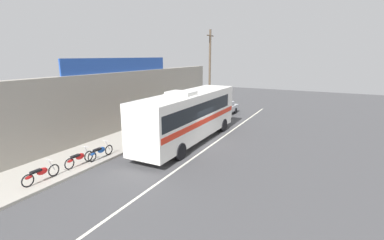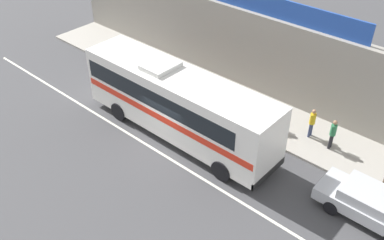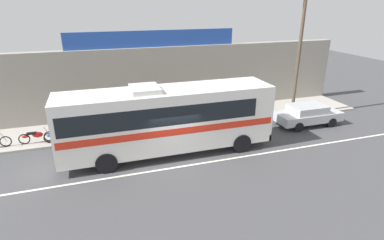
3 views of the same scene
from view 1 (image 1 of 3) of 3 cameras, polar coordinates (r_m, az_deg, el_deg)
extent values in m
plane|color=#444447|center=(19.52, 1.94, -4.88)|extent=(70.00, 70.00, 0.00)
cube|color=#A8A399|center=(22.14, -10.31, -2.70)|extent=(30.00, 3.60, 0.14)
cube|color=gray|center=(22.99, -14.81, 3.62)|extent=(30.00, 0.70, 4.80)
cube|color=#234CAD|center=(23.16, -14.23, 11.07)|extent=(11.56, 0.12, 1.10)
cube|color=silver|center=(19.21, 4.10, -5.20)|extent=(30.00, 0.14, 0.01)
cube|color=white|center=(19.34, -0.63, 1.08)|extent=(11.11, 2.49, 3.10)
cube|color=black|center=(18.85, -1.27, 2.46)|extent=(9.78, 2.51, 0.96)
cube|color=red|center=(19.41, -0.63, 0.21)|extent=(10.89, 2.51, 0.36)
cube|color=black|center=(24.20, 5.55, 4.57)|extent=(0.04, 2.24, 1.40)
cube|color=black|center=(24.53, 5.45, 0.36)|extent=(0.12, 2.49, 0.36)
cube|color=silver|center=(18.10, -2.31, 5.59)|extent=(1.40, 1.74, 0.24)
cylinder|color=black|center=(23.47, 1.23, -0.43)|extent=(1.04, 0.32, 1.04)
cylinder|color=black|center=(22.57, 6.50, -1.07)|extent=(1.04, 0.32, 1.04)
cylinder|color=black|center=(17.61, -9.10, -5.30)|extent=(1.04, 0.32, 1.04)
cylinder|color=black|center=(16.40, -2.54, -6.55)|extent=(1.04, 0.32, 1.04)
cube|color=#B7BABF|center=(28.79, 6.60, 2.24)|extent=(4.39, 1.81, 0.56)
cube|color=#B7BABF|center=(28.60, 6.55, 3.22)|extent=(2.28, 1.63, 0.48)
cube|color=black|center=(29.39, 7.14, 3.41)|extent=(0.21, 1.52, 0.34)
cylinder|color=black|center=(30.31, 5.93, 2.23)|extent=(0.62, 0.20, 0.62)
cylinder|color=black|center=(29.74, 9.00, 1.93)|extent=(0.62, 0.20, 0.62)
cylinder|color=black|center=(28.01, 4.01, 1.35)|extent=(0.62, 0.20, 0.62)
cylinder|color=black|center=(27.39, 7.29, 1.01)|extent=(0.62, 0.20, 0.62)
cylinder|color=brown|center=(28.88, 3.71, 9.89)|extent=(0.22, 0.22, 8.49)
cylinder|color=brown|center=(28.89, 3.82, 17.12)|extent=(1.60, 0.10, 0.10)
torus|color=black|center=(17.63, -16.92, -5.95)|extent=(0.62, 0.06, 0.62)
torus|color=black|center=(16.77, -20.08, -7.18)|extent=(0.62, 0.06, 0.62)
cylinder|color=silver|center=(17.48, -17.17, -5.09)|extent=(0.34, 0.04, 0.65)
cylinder|color=silver|center=(17.32, -17.47, -4.17)|extent=(0.03, 0.56, 0.03)
ellipsoid|color=#1E51B2|center=(17.18, -18.35, -5.92)|extent=(0.56, 0.22, 0.34)
cube|color=black|center=(16.94, -19.11, -5.82)|extent=(0.52, 0.20, 0.10)
ellipsoid|color=#1E51B2|center=(16.76, -19.97, -6.67)|extent=(0.36, 0.14, 0.16)
torus|color=black|center=(16.94, -20.70, -7.04)|extent=(0.62, 0.06, 0.62)
torus|color=black|center=(16.17, -24.15, -8.33)|extent=(0.62, 0.06, 0.62)
cylinder|color=silver|center=(16.79, -20.99, -6.15)|extent=(0.34, 0.04, 0.65)
cylinder|color=silver|center=(16.63, -21.34, -5.20)|extent=(0.03, 0.56, 0.03)
ellipsoid|color=red|center=(16.52, -22.27, -7.02)|extent=(0.56, 0.22, 0.34)
cube|color=black|center=(16.30, -23.11, -6.92)|extent=(0.52, 0.20, 0.10)
ellipsoid|color=red|center=(16.15, -24.03, -7.80)|extent=(0.36, 0.14, 0.16)
torus|color=black|center=(15.65, -26.81, -9.31)|extent=(0.62, 0.06, 0.62)
torus|color=black|center=(14.99, -31.00, -10.79)|extent=(0.62, 0.06, 0.62)
cylinder|color=silver|center=(15.50, -27.17, -8.37)|extent=(0.34, 0.04, 0.65)
cylinder|color=silver|center=(15.34, -27.60, -7.36)|extent=(0.03, 0.56, 0.03)
ellipsoid|color=red|center=(15.28, -28.72, -9.34)|extent=(0.56, 0.22, 0.34)
cube|color=black|center=(15.09, -29.75, -9.26)|extent=(0.52, 0.20, 0.10)
ellipsoid|color=red|center=(14.97, -30.87, -10.23)|extent=(0.36, 0.14, 0.16)
cylinder|color=navy|center=(26.25, -3.53, 1.06)|extent=(0.13, 0.13, 0.80)
cylinder|color=navy|center=(26.16, -3.19, 1.02)|extent=(0.13, 0.13, 0.80)
cylinder|color=gold|center=(26.06, -3.38, 2.54)|extent=(0.30, 0.30, 0.60)
sphere|color=#A37556|center=(25.99, -3.39, 3.49)|extent=(0.22, 0.22, 0.22)
cylinder|color=gold|center=(26.16, -3.76, 2.64)|extent=(0.08, 0.08, 0.55)
cylinder|color=gold|center=(25.96, -3.00, 2.57)|extent=(0.08, 0.08, 0.55)
cylinder|color=brown|center=(24.21, -4.63, 0.00)|extent=(0.13, 0.13, 0.79)
cylinder|color=brown|center=(24.12, -4.26, -0.05)|extent=(0.13, 0.13, 0.79)
cylinder|color=white|center=(24.01, -4.47, 1.58)|extent=(0.30, 0.30, 0.59)
sphere|color=tan|center=(23.93, -4.49, 2.60)|extent=(0.21, 0.21, 0.21)
cylinder|color=white|center=(24.11, -4.88, 1.70)|extent=(0.08, 0.08, 0.55)
cylinder|color=white|center=(23.91, -4.07, 1.61)|extent=(0.08, 0.08, 0.55)
cylinder|color=black|center=(27.19, -1.87, 1.52)|extent=(0.13, 0.13, 0.80)
cylinder|color=black|center=(27.10, -1.54, 1.48)|extent=(0.13, 0.13, 0.80)
cylinder|color=#2D7A4C|center=(27.01, -1.72, 2.96)|extent=(0.30, 0.30, 0.60)
sphere|color=#A37556|center=(26.93, -1.73, 3.88)|extent=(0.22, 0.22, 0.22)
cylinder|color=#2D7A4C|center=(27.10, -2.09, 3.06)|extent=(0.08, 0.08, 0.55)
cylinder|color=#2D7A4C|center=(26.91, -1.35, 2.99)|extent=(0.08, 0.08, 0.55)
camera|label=2|loc=(30.16, 37.93, 25.36)|focal=39.75mm
camera|label=3|loc=(14.59, 53.58, 14.55)|focal=28.98mm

